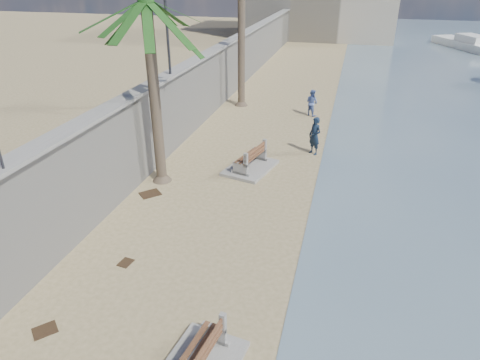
{
  "coord_description": "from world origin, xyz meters",
  "views": [
    {
      "loc": [
        2.95,
        -6.14,
        8.01
      ],
      "look_at": [
        -0.5,
        7.0,
        1.2
      ],
      "focal_mm": 32.0,
      "sensor_mm": 36.0,
      "label": 1
    }
  ],
  "objects_px": {
    "person_a": "(315,133)",
    "bench_near": "(197,359)",
    "bench_far": "(250,160)",
    "person_b": "(312,101)",
    "palm_mid": "(146,4)",
    "yacht_far": "(465,45)"
  },
  "relations": [
    {
      "from": "person_a",
      "to": "bench_near",
      "type": "bearing_deg",
      "value": -54.96
    },
    {
      "from": "palm_mid",
      "to": "person_a",
      "type": "relative_size",
      "value": 3.8
    },
    {
      "from": "person_b",
      "to": "yacht_far",
      "type": "xyz_separation_m",
      "value": [
        13.61,
        27.89,
        -0.51
      ]
    },
    {
      "from": "palm_mid",
      "to": "person_b",
      "type": "distance_m",
      "value": 12.96
    },
    {
      "from": "palm_mid",
      "to": "person_b",
      "type": "bearing_deg",
      "value": 63.96
    },
    {
      "from": "yacht_far",
      "to": "person_a",
      "type": "bearing_deg",
      "value": 134.4
    },
    {
      "from": "person_a",
      "to": "yacht_far",
      "type": "xyz_separation_m",
      "value": [
        12.85,
        33.76,
        -0.68
      ]
    },
    {
      "from": "bench_near",
      "to": "yacht_far",
      "type": "xyz_separation_m",
      "value": [
        14.02,
        46.75,
        -0.07
      ]
    },
    {
      "from": "person_a",
      "to": "yacht_far",
      "type": "height_order",
      "value": "person_a"
    },
    {
      "from": "person_b",
      "to": "palm_mid",
      "type": "bearing_deg",
      "value": 98.07
    },
    {
      "from": "bench_far",
      "to": "person_b",
      "type": "height_order",
      "value": "person_b"
    },
    {
      "from": "bench_far",
      "to": "palm_mid",
      "type": "bearing_deg",
      "value": -148.72
    },
    {
      "from": "yacht_far",
      "to": "person_b",
      "type": "bearing_deg",
      "value": 129.23
    },
    {
      "from": "palm_mid",
      "to": "bench_far",
      "type": "bearing_deg",
      "value": 31.28
    },
    {
      "from": "bench_far",
      "to": "yacht_far",
      "type": "bearing_deg",
      "value": 67.03
    },
    {
      "from": "palm_mid",
      "to": "person_a",
      "type": "bearing_deg",
      "value": 37.6
    },
    {
      "from": "bench_far",
      "to": "palm_mid",
      "type": "distance_m",
      "value": 7.45
    },
    {
      "from": "bench_far",
      "to": "yacht_far",
      "type": "height_order",
      "value": "yacht_far"
    },
    {
      "from": "bench_near",
      "to": "person_b",
      "type": "xyz_separation_m",
      "value": [
        0.41,
        18.86,
        0.45
      ]
    },
    {
      "from": "person_b",
      "to": "yacht_far",
      "type": "relative_size",
      "value": 0.2
    },
    {
      "from": "bench_near",
      "to": "person_a",
      "type": "bearing_deg",
      "value": 84.86
    },
    {
      "from": "bench_far",
      "to": "person_b",
      "type": "xyz_separation_m",
      "value": [
        1.75,
        8.33,
        0.41
      ]
    }
  ]
}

